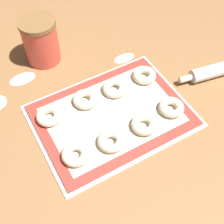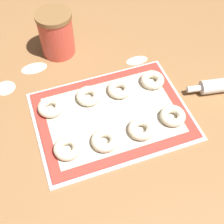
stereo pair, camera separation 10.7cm
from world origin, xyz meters
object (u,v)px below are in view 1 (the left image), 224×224
(bagel_front_far_left, at_px, (75,155))
(bagel_front_mid_left, at_px, (111,141))
(bagel_front_mid_right, at_px, (144,125))
(flour_canister, at_px, (41,41))
(baking_tray, at_px, (112,116))
(bagel_front_far_right, at_px, (171,107))
(bagel_back_far_left, at_px, (49,116))
(bagel_back_mid_right, at_px, (114,88))
(bagel_back_far_right, at_px, (144,75))
(bagel_back_mid_left, at_px, (85,99))

(bagel_front_far_left, bearing_deg, bagel_front_mid_left, -5.51)
(bagel_front_mid_right, xyz_separation_m, flour_canister, (-0.15, 0.46, 0.06))
(baking_tray, xyz_separation_m, bagel_front_far_left, (-0.17, -0.08, 0.02))
(bagel_front_far_right, distance_m, bagel_back_far_left, 0.40)
(bagel_back_mid_right, xyz_separation_m, bagel_back_far_right, (0.12, 0.00, 0.00))
(bagel_front_mid_right, height_order, bagel_back_mid_left, same)
(bagel_back_far_left, bearing_deg, baking_tray, -25.17)
(bagel_front_mid_left, xyz_separation_m, bagel_front_far_right, (0.24, 0.01, 0.00))
(bagel_back_far_left, relative_size, flour_canister, 0.49)
(bagel_front_mid_left, bearing_deg, bagel_back_far_left, 125.03)
(bagel_back_mid_left, xyz_separation_m, bagel_back_far_right, (0.23, -0.00, 0.00))
(flour_canister, bearing_deg, bagel_front_mid_left, -86.19)
(bagel_front_far_left, distance_m, flour_canister, 0.46)
(bagel_back_far_right, xyz_separation_m, flour_canister, (-0.27, 0.28, 0.06))
(bagel_front_mid_right, height_order, flour_canister, flour_canister)
(bagel_front_mid_right, xyz_separation_m, bagel_front_far_right, (0.12, 0.01, 0.00))
(bagel_front_mid_right, xyz_separation_m, bagel_back_mid_left, (-0.12, 0.18, 0.00))
(bagel_front_far_right, height_order, bagel_back_mid_left, same)
(bagel_back_mid_left, bearing_deg, bagel_back_mid_right, -2.84)
(bagel_front_mid_right, bearing_deg, bagel_back_far_right, 56.63)
(flour_canister, bearing_deg, bagel_back_far_left, -108.78)
(bagel_front_mid_right, height_order, bagel_front_far_right, same)
(bagel_front_mid_right, relative_size, bagel_back_mid_left, 1.00)
(baking_tray, xyz_separation_m, bagel_front_mid_right, (0.06, -0.09, 0.02))
(bagel_front_mid_right, distance_m, bagel_back_mid_left, 0.22)
(baking_tray, relative_size, bagel_front_far_right, 5.96)
(bagel_front_far_left, bearing_deg, bagel_back_mid_right, 36.31)
(bagel_front_mid_left, distance_m, flour_canister, 0.47)
(bagel_front_far_right, bearing_deg, bagel_back_mid_left, 143.56)
(bagel_front_far_left, height_order, bagel_front_mid_left, same)
(bagel_front_far_left, bearing_deg, bagel_front_mid_right, -2.39)
(bagel_front_mid_left, relative_size, bagel_back_far_left, 1.00)
(bagel_back_far_right, bearing_deg, bagel_front_mid_right, -123.37)
(bagel_back_mid_left, bearing_deg, bagel_front_far_left, -124.41)
(bagel_front_mid_right, height_order, bagel_back_mid_right, same)
(bagel_back_mid_left, height_order, bagel_back_far_right, same)
(bagel_front_mid_left, xyz_separation_m, bagel_back_far_right, (0.24, 0.18, 0.00))
(bagel_front_mid_right, bearing_deg, bagel_back_mid_right, 91.83)
(bagel_back_mid_right, relative_size, bagel_back_far_right, 1.00)
(flour_canister, bearing_deg, bagel_front_far_right, -59.26)
(baking_tray, height_order, bagel_front_far_left, bagel_front_far_left)
(bagel_front_far_right, bearing_deg, bagel_front_far_left, -179.45)
(bagel_back_far_left, bearing_deg, bagel_front_far_right, -24.66)
(baking_tray, relative_size, bagel_front_far_left, 5.96)
(bagel_front_mid_right, distance_m, bagel_back_mid_right, 0.18)
(bagel_front_far_left, height_order, bagel_back_mid_left, same)
(bagel_back_far_left, bearing_deg, flour_canister, 71.22)
(bagel_front_mid_right, xyz_separation_m, bagel_back_far_left, (-0.25, 0.18, 0.00))
(baking_tray, height_order, bagel_front_mid_left, bagel_front_mid_left)
(flour_canister, bearing_deg, bagel_front_mid_right, -71.82)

